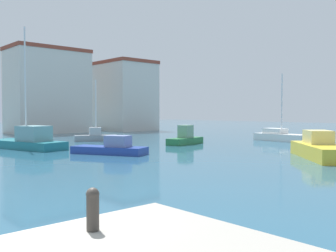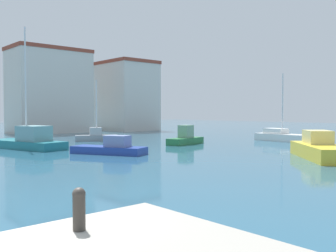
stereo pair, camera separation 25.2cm
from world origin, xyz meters
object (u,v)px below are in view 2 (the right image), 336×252
mooring_bollard (79,207)px  sailboat_white_behind_lamppost (281,136)px  motorboat_blue_inner_mooring (111,148)px  sailboat_teal_distant_east (29,141)px  sailboat_grey_near_pier (96,136)px  motorboat_yellow_distant_north (321,149)px  motorboat_green_far_left (186,138)px

mooring_bollard → sailboat_white_behind_lamppost: 34.53m
motorboat_blue_inner_mooring → sailboat_teal_distant_east: bearing=110.3°
sailboat_grey_near_pier → motorboat_yellow_distant_north: bearing=-82.4°
sailboat_grey_near_pier → motorboat_green_far_left: bearing=-66.0°
motorboat_yellow_distant_north → motorboat_green_far_left: motorboat_yellow_distant_north is taller
motorboat_blue_inner_mooring → sailboat_white_behind_lamppost: (19.14, -1.31, 0.09)m
sailboat_grey_near_pier → motorboat_green_far_left: 9.48m
mooring_bollard → motorboat_blue_inner_mooring: 20.58m
motorboat_blue_inner_mooring → sailboat_teal_distant_east: 7.88m
sailboat_grey_near_pier → sailboat_teal_distant_east: sailboat_teal_distant_east is taller
motorboat_blue_inner_mooring → motorboat_green_far_left: size_ratio=1.26×
mooring_bollard → sailboat_grey_near_pier: (17.06, 27.76, -0.95)m
motorboat_blue_inner_mooring → sailboat_white_behind_lamppost: size_ratio=0.81×
sailboat_grey_near_pier → sailboat_teal_distant_east: 8.85m
mooring_bollard → sailboat_grey_near_pier: 32.59m
mooring_bollard → motorboat_blue_inner_mooring: bearing=55.5°
motorboat_green_far_left → sailboat_grey_near_pier: bearing=114.0°
motorboat_yellow_distant_north → sailboat_teal_distant_east: 21.24m
sailboat_grey_near_pier → motorboat_blue_inner_mooring: size_ratio=1.12×
motorboat_yellow_distant_north → sailboat_white_behind_lamppost: size_ratio=0.92×
sailboat_grey_near_pier → sailboat_white_behind_lamppost: (13.72, -12.13, -0.01)m
motorboat_green_far_left → sailboat_teal_distant_east: (-12.01, 5.22, 0.11)m
sailboat_teal_distant_east → sailboat_white_behind_lamppost: (21.87, -8.69, -0.14)m
sailboat_teal_distant_east → motorboat_green_far_left: bearing=-23.5°
motorboat_green_far_left → sailboat_white_behind_lamppost: bearing=-19.4°
motorboat_blue_inner_mooring → motorboat_yellow_distant_north: (8.29, -10.78, 0.16)m
sailboat_grey_near_pier → motorboat_blue_inner_mooring: sailboat_grey_near_pier is taller
motorboat_yellow_distant_north → mooring_bollard: bearing=-162.8°
motorboat_blue_inner_mooring → sailboat_white_behind_lamppost: sailboat_white_behind_lamppost is taller
sailboat_grey_near_pier → motorboat_blue_inner_mooring: bearing=-116.6°
motorboat_yellow_distant_north → motorboat_green_far_left: size_ratio=1.43×
sailboat_teal_distant_east → motorboat_blue_inner_mooring: bearing=-69.7°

